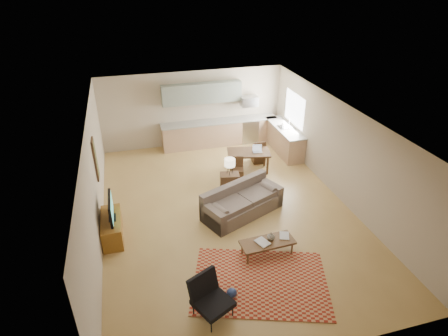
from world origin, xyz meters
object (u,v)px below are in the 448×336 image
object	(u,v)px
sofa	(243,201)
tv_credenza	(112,228)
console_table	(230,184)
dining_table	(248,161)
coffee_table	(267,248)
armchair	(213,300)

from	to	relation	value
sofa	tv_credenza	distance (m)	3.36
sofa	console_table	world-z (taller)	sofa
sofa	dining_table	world-z (taller)	sofa
sofa	dining_table	bearing A→B (deg)	44.09
coffee_table	dining_table	distance (m)	4.00
console_table	coffee_table	bearing A→B (deg)	-77.18
tv_credenza	dining_table	size ratio (longest dim) A/B	0.91
coffee_table	armchair	world-z (taller)	armchair
tv_credenza	console_table	xyz separation A→B (m)	(3.31, 1.18, 0.03)
dining_table	coffee_table	bearing A→B (deg)	-90.45
armchair	dining_table	bearing A→B (deg)	38.51
coffee_table	sofa	bearing A→B (deg)	88.76
coffee_table	tv_credenza	distance (m)	3.76
armchair	tv_credenza	size ratio (longest dim) A/B	0.69
coffee_table	dining_table	bearing A→B (deg)	74.69
console_table	tv_credenza	bearing A→B (deg)	-149.61
sofa	armchair	bearing A→B (deg)	-140.89
console_table	sofa	bearing A→B (deg)	-76.62
sofa	tv_credenza	bearing A→B (deg)	158.19
armchair	dining_table	world-z (taller)	armchair
dining_table	armchair	bearing A→B (deg)	-103.26
tv_credenza	coffee_table	bearing A→B (deg)	-24.77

